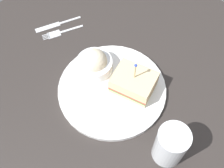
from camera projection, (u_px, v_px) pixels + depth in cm
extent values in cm
cube|color=#2D2826|center=(112.00, 93.00, 71.89)|extent=(90.17, 90.17, 2.00)
cylinder|color=white|center=(112.00, 89.00, 70.53)|extent=(26.03, 26.03, 1.17)
cube|color=beige|center=(133.00, 86.00, 69.62)|extent=(11.42, 10.16, 1.20)
cube|color=#478438|center=(133.00, 85.00, 68.93)|extent=(11.42, 10.16, 0.40)
cube|color=red|center=(134.00, 84.00, 68.55)|extent=(11.42, 10.16, 0.50)
cube|color=#E0B784|center=(134.00, 81.00, 67.72)|extent=(11.42, 10.16, 1.43)
cube|color=beige|center=(134.00, 78.00, 66.59)|extent=(11.42, 10.16, 1.20)
cylinder|color=tan|center=(135.00, 72.00, 64.33)|extent=(0.30, 0.30, 5.27)
sphere|color=blue|center=(136.00, 65.00, 62.07)|extent=(0.70, 0.70, 0.70)
cylinder|color=white|center=(95.00, 65.00, 71.62)|extent=(8.82, 8.82, 3.11)
sphere|color=beige|center=(94.00, 61.00, 70.23)|extent=(6.35, 6.35, 6.35)
cylinder|color=silver|center=(170.00, 147.00, 59.58)|extent=(5.75, 5.75, 8.17)
cylinder|color=white|center=(170.00, 145.00, 58.73)|extent=(6.53, 6.53, 10.14)
cube|color=silver|center=(72.00, 29.00, 80.98)|extent=(3.03, 6.35, 0.35)
cube|color=silver|center=(54.00, 34.00, 79.99)|extent=(3.39, 4.16, 0.35)
cube|color=silver|center=(45.00, 35.00, 79.92)|extent=(0.92, 1.92, 0.35)
cube|color=silver|center=(46.00, 36.00, 79.68)|extent=(0.92, 1.92, 0.35)
cube|color=silver|center=(46.00, 37.00, 79.45)|extent=(0.92, 1.92, 0.35)
cube|color=silver|center=(47.00, 39.00, 79.21)|extent=(0.92, 1.92, 0.35)
cube|color=silver|center=(67.00, 21.00, 82.51)|extent=(3.38, 7.61, 0.35)
cube|color=silver|center=(48.00, 27.00, 81.33)|extent=(3.89, 7.08, 0.24)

